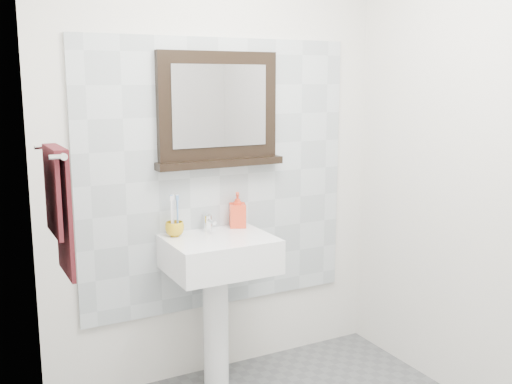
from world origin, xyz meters
TOP-DOWN VIEW (x-y plane):
  - back_wall at (0.00, 1.10)m, footprint 2.00×0.01m
  - left_wall at (-1.00, 0.00)m, footprint 0.01×2.20m
  - right_wall at (1.00, 0.00)m, footprint 0.01×2.20m
  - splashback at (0.00, 1.09)m, footprint 1.60×0.02m
  - pedestal_sink at (-0.11, 0.87)m, footprint 0.55×0.44m
  - toothbrush_cup at (-0.30, 0.99)m, footprint 0.12×0.12m
  - toothbrushes at (-0.30, 1.00)m, footprint 0.05×0.04m
  - soap_dispenser at (0.08, 1.02)m, footprint 0.12×0.12m
  - framed_mirror at (-0.01, 1.06)m, footprint 0.73×0.11m
  - towel_bar at (-0.95, 0.63)m, footprint 0.07×0.40m
  - hand_towel at (-0.94, 0.63)m, footprint 0.06×0.30m

SIDE VIEW (x-z plane):
  - pedestal_sink at x=-0.11m, z-range 0.20..1.16m
  - toothbrush_cup at x=-0.30m, z-range 0.86..0.94m
  - soap_dispenser at x=0.08m, z-range 0.86..1.06m
  - toothbrushes at x=-0.30m, z-range 0.88..1.09m
  - splashback at x=0.00m, z-range 0.40..1.90m
  - hand_towel at x=-0.94m, z-range 0.90..1.45m
  - back_wall at x=0.00m, z-range 0.00..2.50m
  - left_wall at x=-1.00m, z-range 0.00..2.50m
  - right_wall at x=1.00m, z-range 0.00..2.50m
  - towel_bar at x=-0.95m, z-range 1.37..1.40m
  - framed_mirror at x=-0.01m, z-range 1.19..1.81m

